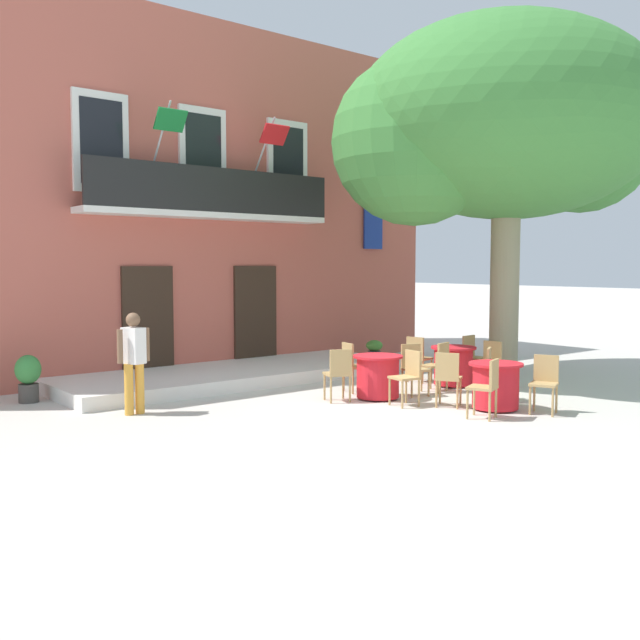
{
  "coord_description": "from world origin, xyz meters",
  "views": [
    {
      "loc": [
        -8.11,
        -8.42,
        2.33
      ],
      "look_at": [
        0.27,
        1.93,
        1.3
      ],
      "focal_mm": 40.31,
      "sensor_mm": 36.0,
      "label": 1
    }
  ],
  "objects_px": {
    "cafe_table_front": "(453,366)",
    "cafe_chair_front_0": "(473,355)",
    "cafe_chair_middle_3": "(353,363)",
    "plane_tree": "(502,127)",
    "ground_planter_left": "(28,376)",
    "cafe_chair_front_1": "(418,356)",
    "cafe_table_middle": "(378,376)",
    "cafe_chair_near_tree_1": "(487,384)",
    "cafe_chair_middle_1": "(408,374)",
    "cafe_chair_middle_2": "(413,366)",
    "cafe_chair_middle_0": "(339,371)",
    "pedestrian_near_entrance": "(134,357)",
    "ground_planter_right": "(374,350)",
    "cafe_chair_near_tree_3": "(495,370)",
    "cafe_chair_near_tree_0": "(448,375)",
    "cafe_chair_front_3": "(489,362)",
    "cafe_table_near_tree": "(495,385)",
    "cafe_chair_near_tree_2": "(545,380)",
    "cafe_chair_front_2": "(438,363)"
  },
  "relations": [
    {
      "from": "ground_planter_left",
      "to": "plane_tree",
      "type": "bearing_deg",
      "value": -22.93
    },
    {
      "from": "cafe_chair_front_3",
      "to": "pedestrian_near_entrance",
      "type": "height_order",
      "value": "pedestrian_near_entrance"
    },
    {
      "from": "cafe_chair_near_tree_2",
      "to": "cafe_chair_front_3",
      "type": "xyz_separation_m",
      "value": [
        1.0,
        1.84,
        0.0
      ]
    },
    {
      "from": "ground_planter_left",
      "to": "cafe_chair_near_tree_2",
      "type": "bearing_deg",
      "value": -45.0
    },
    {
      "from": "ground_planter_left",
      "to": "ground_planter_right",
      "type": "relative_size",
      "value": 1.48
    },
    {
      "from": "plane_tree",
      "to": "cafe_table_middle",
      "type": "distance_m",
      "value": 5.75
    },
    {
      "from": "cafe_table_middle",
      "to": "cafe_chair_front_0",
      "type": "relative_size",
      "value": 0.95
    },
    {
      "from": "cafe_table_near_tree",
      "to": "cafe_chair_near_tree_1",
      "type": "distance_m",
      "value": 0.77
    },
    {
      "from": "cafe_table_middle",
      "to": "cafe_chair_middle_0",
      "type": "relative_size",
      "value": 0.95
    },
    {
      "from": "cafe_chair_front_1",
      "to": "cafe_table_middle",
      "type": "bearing_deg",
      "value": -157.14
    },
    {
      "from": "cafe_chair_middle_2",
      "to": "cafe_table_front",
      "type": "relative_size",
      "value": 1.05
    },
    {
      "from": "cafe_chair_near_tree_2",
      "to": "cafe_chair_middle_2",
      "type": "bearing_deg",
      "value": 100.6
    },
    {
      "from": "plane_tree",
      "to": "ground_planter_left",
      "type": "relative_size",
      "value": 8.81
    },
    {
      "from": "cafe_table_front",
      "to": "cafe_chair_front_0",
      "type": "relative_size",
      "value": 0.95
    },
    {
      "from": "plane_tree",
      "to": "cafe_chair_front_3",
      "type": "bearing_deg",
      "value": -149.28
    },
    {
      "from": "cafe_chair_near_tree_2",
      "to": "cafe_chair_middle_1",
      "type": "bearing_deg",
      "value": 124.3
    },
    {
      "from": "cafe_chair_near_tree_1",
      "to": "ground_planter_left",
      "type": "xyz_separation_m",
      "value": [
        -4.98,
        5.71,
        -0.08
      ]
    },
    {
      "from": "cafe_table_near_tree",
      "to": "cafe_table_middle",
      "type": "height_order",
      "value": "same"
    },
    {
      "from": "cafe_chair_middle_2",
      "to": "cafe_table_front",
      "type": "height_order",
      "value": "cafe_chair_middle_2"
    },
    {
      "from": "cafe_chair_front_3",
      "to": "ground_planter_right",
      "type": "relative_size",
      "value": 1.66
    },
    {
      "from": "cafe_chair_near_tree_3",
      "to": "cafe_chair_middle_1",
      "type": "relative_size",
      "value": 1.0
    },
    {
      "from": "cafe_chair_near_tree_3",
      "to": "cafe_chair_middle_0",
      "type": "bearing_deg",
      "value": 143.04
    },
    {
      "from": "plane_tree",
      "to": "cafe_chair_near_tree_1",
      "type": "bearing_deg",
      "value": -145.22
    },
    {
      "from": "cafe_table_middle",
      "to": "cafe_chair_middle_0",
      "type": "height_order",
      "value": "cafe_chair_middle_0"
    },
    {
      "from": "cafe_chair_middle_0",
      "to": "cafe_chair_front_0",
      "type": "bearing_deg",
      "value": -0.22
    },
    {
      "from": "cafe_chair_middle_3",
      "to": "plane_tree",
      "type": "bearing_deg",
      "value": -12.64
    },
    {
      "from": "cafe_chair_middle_3",
      "to": "ground_planter_right",
      "type": "bearing_deg",
      "value": 40.96
    },
    {
      "from": "cafe_chair_near_tree_0",
      "to": "ground_planter_right",
      "type": "height_order",
      "value": "cafe_chair_near_tree_0"
    },
    {
      "from": "cafe_chair_near_tree_1",
      "to": "cafe_chair_middle_3",
      "type": "bearing_deg",
      "value": 91.29
    },
    {
      "from": "cafe_chair_near_tree_1",
      "to": "cafe_chair_near_tree_2",
      "type": "bearing_deg",
      "value": -16.5
    },
    {
      "from": "cafe_chair_near_tree_2",
      "to": "cafe_chair_front_0",
      "type": "height_order",
      "value": "same"
    },
    {
      "from": "cafe_chair_middle_1",
      "to": "cafe_chair_front_0",
      "type": "distance_m",
      "value": 2.97
    },
    {
      "from": "cafe_table_middle",
      "to": "ground_planter_right",
      "type": "xyz_separation_m",
      "value": [
        3.07,
        3.34,
        -0.08
      ]
    },
    {
      "from": "cafe_chair_middle_0",
      "to": "pedestrian_near_entrance",
      "type": "distance_m",
      "value": 3.38
    },
    {
      "from": "cafe_chair_near_tree_1",
      "to": "ground_planter_left",
      "type": "height_order",
      "value": "cafe_chair_near_tree_1"
    },
    {
      "from": "cafe_chair_middle_1",
      "to": "cafe_chair_middle_2",
      "type": "relative_size",
      "value": 1.0
    },
    {
      "from": "plane_tree",
      "to": "pedestrian_near_entrance",
      "type": "distance_m",
      "value": 8.45
    },
    {
      "from": "ground_planter_right",
      "to": "pedestrian_near_entrance",
      "type": "distance_m",
      "value": 7.2
    },
    {
      "from": "ground_planter_right",
      "to": "cafe_chair_middle_0",
      "type": "bearing_deg",
      "value": -140.35
    },
    {
      "from": "cafe_chair_middle_3",
      "to": "cafe_chair_front_3",
      "type": "xyz_separation_m",
      "value": [
        2.11,
        -1.44,
        0.0
      ]
    },
    {
      "from": "cafe_chair_front_0",
      "to": "ground_planter_left",
      "type": "height_order",
      "value": "cafe_chair_front_0"
    },
    {
      "from": "cafe_chair_middle_2",
      "to": "cafe_chair_front_3",
      "type": "bearing_deg",
      "value": -20.68
    },
    {
      "from": "cafe_chair_near_tree_3",
      "to": "ground_planter_left",
      "type": "relative_size",
      "value": 1.12
    },
    {
      "from": "cafe_table_near_tree",
      "to": "cafe_table_middle",
      "type": "bearing_deg",
      "value": 113.51
    },
    {
      "from": "cafe_table_middle",
      "to": "cafe_chair_near_tree_0",
      "type": "bearing_deg",
      "value": -74.5
    },
    {
      "from": "cafe_chair_near_tree_1",
      "to": "cafe_chair_middle_1",
      "type": "distance_m",
      "value": 1.48
    },
    {
      "from": "cafe_chair_front_0",
      "to": "cafe_chair_front_2",
      "type": "bearing_deg",
      "value": -165.43
    },
    {
      "from": "cafe_chair_near_tree_2",
      "to": "pedestrian_near_entrance",
      "type": "bearing_deg",
      "value": 141.77
    },
    {
      "from": "cafe_chair_front_0",
      "to": "cafe_table_near_tree",
      "type": "bearing_deg",
      "value": -133.77
    },
    {
      "from": "cafe_chair_near_tree_0",
      "to": "cafe_chair_near_tree_1",
      "type": "xyz_separation_m",
      "value": [
        -0.21,
        -0.95,
        0.0
      ]
    }
  ]
}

